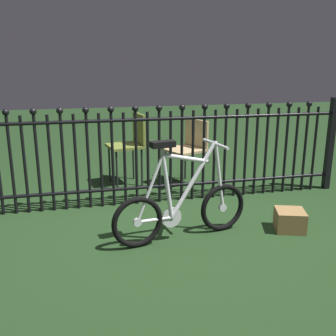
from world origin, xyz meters
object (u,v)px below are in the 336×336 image
Objects in this scene: bicycle at (182,206)px; display_crate at (290,220)px; chair_tan at (189,145)px; chair_olive at (131,141)px.

bicycle is 1.04m from display_crate.
bicycle is 1.56× the size of chair_tan.
chair_tan is 3.13× the size of display_crate.
display_crate is at bearing -3.16° from bicycle.
bicycle reaches higher than chair_tan.
display_crate is (1.22, -1.75, -0.45)m from chair_olive.
bicycle is at bearing -108.21° from chair_tan.
display_crate is at bearing -71.94° from chair_tan.
chair_olive is 2.19m from display_crate.
chair_tan is at bearing -13.84° from chair_olive.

